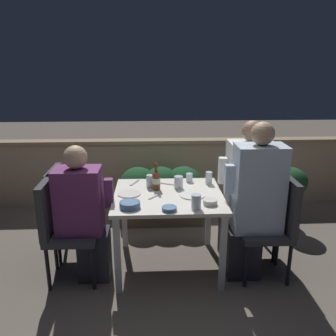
{
  "coord_description": "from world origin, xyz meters",
  "views": [
    {
      "loc": [
        -0.13,
        -2.89,
        1.84
      ],
      "look_at": [
        0.0,
        0.06,
        0.93
      ],
      "focal_mm": 38.0,
      "sensor_mm": 36.0,
      "label": 1
    }
  ],
  "objects_px": {
    "chair_right_near": "(275,219)",
    "chair_right_far": "(265,204)",
    "person_blue_shirt": "(254,202)",
    "chair_left_far": "(67,207)",
    "beer_bottle": "(156,180)",
    "potted_plant": "(290,191)",
    "person_purple_stripe": "(84,214)",
    "person_white_polo": "(245,191)",
    "chair_left_near": "(60,222)"
  },
  "relations": [
    {
      "from": "chair_left_near",
      "to": "chair_right_near",
      "type": "bearing_deg",
      "value": -0.74
    },
    {
      "from": "person_blue_shirt",
      "to": "chair_right_far",
      "type": "bearing_deg",
      "value": 57.02
    },
    {
      "from": "chair_left_far",
      "to": "person_purple_stripe",
      "type": "bearing_deg",
      "value": -54.65
    },
    {
      "from": "chair_left_far",
      "to": "potted_plant",
      "type": "distance_m",
      "value": 2.39
    },
    {
      "from": "chair_right_near",
      "to": "chair_right_far",
      "type": "xyz_separation_m",
      "value": [
        0.01,
        0.32,
        0.0
      ]
    },
    {
      "from": "chair_left_far",
      "to": "person_blue_shirt",
      "type": "distance_m",
      "value": 1.68
    },
    {
      "from": "person_purple_stripe",
      "to": "person_blue_shirt",
      "type": "bearing_deg",
      "value": -0.95
    },
    {
      "from": "beer_bottle",
      "to": "potted_plant",
      "type": "distance_m",
      "value": 1.65
    },
    {
      "from": "person_white_polo",
      "to": "chair_right_near",
      "type": "bearing_deg",
      "value": -58.98
    },
    {
      "from": "person_blue_shirt",
      "to": "potted_plant",
      "type": "distance_m",
      "value": 1.15
    },
    {
      "from": "chair_left_far",
      "to": "beer_bottle",
      "type": "height_order",
      "value": "beer_bottle"
    },
    {
      "from": "chair_right_far",
      "to": "person_white_polo",
      "type": "distance_m",
      "value": 0.24
    },
    {
      "from": "chair_right_near",
      "to": "person_blue_shirt",
      "type": "distance_m",
      "value": 0.25
    },
    {
      "from": "person_purple_stripe",
      "to": "potted_plant",
      "type": "xyz_separation_m",
      "value": [
        2.1,
        0.88,
        -0.16
      ]
    },
    {
      "from": "chair_right_near",
      "to": "beer_bottle",
      "type": "height_order",
      "value": "beer_bottle"
    },
    {
      "from": "chair_left_far",
      "to": "potted_plant",
      "type": "height_order",
      "value": "chair_left_far"
    },
    {
      "from": "beer_bottle",
      "to": "chair_right_near",
      "type": "bearing_deg",
      "value": -15.7
    },
    {
      "from": "person_blue_shirt",
      "to": "potted_plant",
      "type": "height_order",
      "value": "person_blue_shirt"
    },
    {
      "from": "person_purple_stripe",
      "to": "chair_right_far",
      "type": "height_order",
      "value": "person_purple_stripe"
    },
    {
      "from": "chair_right_near",
      "to": "chair_left_near",
      "type": "bearing_deg",
      "value": 179.26
    },
    {
      "from": "chair_right_near",
      "to": "chair_right_far",
      "type": "bearing_deg",
      "value": 88.53
    },
    {
      "from": "chair_right_near",
      "to": "chair_right_far",
      "type": "relative_size",
      "value": 1.0
    },
    {
      "from": "chair_right_far",
      "to": "person_purple_stripe",
      "type": "bearing_deg",
      "value": -169.85
    },
    {
      "from": "chair_right_far",
      "to": "chair_left_far",
      "type": "bearing_deg",
      "value": 179.44
    },
    {
      "from": "chair_right_near",
      "to": "beer_bottle",
      "type": "relative_size",
      "value": 3.63
    },
    {
      "from": "person_purple_stripe",
      "to": "beer_bottle",
      "type": "distance_m",
      "value": 0.69
    },
    {
      "from": "chair_left_far",
      "to": "beer_bottle",
      "type": "distance_m",
      "value": 0.87
    },
    {
      "from": "chair_left_near",
      "to": "beer_bottle",
      "type": "bearing_deg",
      "value": 17.83
    },
    {
      "from": "beer_bottle",
      "to": "person_white_polo",
      "type": "bearing_deg",
      "value": 2.15
    },
    {
      "from": "person_blue_shirt",
      "to": "chair_right_far",
      "type": "xyz_separation_m",
      "value": [
        0.2,
        0.32,
        -0.16
      ]
    },
    {
      "from": "chair_left_near",
      "to": "person_purple_stripe",
      "type": "distance_m",
      "value": 0.21
    },
    {
      "from": "beer_bottle",
      "to": "potted_plant",
      "type": "height_order",
      "value": "beer_bottle"
    },
    {
      "from": "person_purple_stripe",
      "to": "person_blue_shirt",
      "type": "distance_m",
      "value": 1.43
    },
    {
      "from": "chair_left_far",
      "to": "chair_right_near",
      "type": "height_order",
      "value": "same"
    },
    {
      "from": "person_purple_stripe",
      "to": "person_white_polo",
      "type": "height_order",
      "value": "person_white_polo"
    },
    {
      "from": "person_purple_stripe",
      "to": "person_blue_shirt",
      "type": "xyz_separation_m",
      "value": [
        1.42,
        -0.02,
        0.09
      ]
    },
    {
      "from": "chair_left_near",
      "to": "chair_right_far",
      "type": "bearing_deg",
      "value": 9.05
    },
    {
      "from": "person_purple_stripe",
      "to": "person_blue_shirt",
      "type": "height_order",
      "value": "person_blue_shirt"
    },
    {
      "from": "chair_left_near",
      "to": "beer_bottle",
      "type": "height_order",
      "value": "beer_bottle"
    },
    {
      "from": "chair_left_far",
      "to": "person_white_polo",
      "type": "bearing_deg",
      "value": -0.63
    },
    {
      "from": "chair_right_near",
      "to": "person_blue_shirt",
      "type": "relative_size",
      "value": 0.66
    },
    {
      "from": "chair_right_near",
      "to": "person_blue_shirt",
      "type": "xyz_separation_m",
      "value": [
        -0.2,
        0.0,
        0.16
      ]
    },
    {
      "from": "chair_left_near",
      "to": "chair_left_far",
      "type": "bearing_deg",
      "value": 93.26
    },
    {
      "from": "person_purple_stripe",
      "to": "person_white_polo",
      "type": "bearing_deg",
      "value": 11.52
    },
    {
      "from": "beer_bottle",
      "to": "chair_left_far",
      "type": "bearing_deg",
      "value": 176.61
    },
    {
      "from": "person_white_polo",
      "to": "person_blue_shirt",
      "type": "bearing_deg",
      "value": -91.26
    },
    {
      "from": "chair_left_near",
      "to": "chair_left_far",
      "type": "height_order",
      "value": "same"
    },
    {
      "from": "person_purple_stripe",
      "to": "potted_plant",
      "type": "height_order",
      "value": "person_purple_stripe"
    },
    {
      "from": "person_purple_stripe",
      "to": "person_blue_shirt",
      "type": "relative_size",
      "value": 0.87
    },
    {
      "from": "person_blue_shirt",
      "to": "person_white_polo",
      "type": "xyz_separation_m",
      "value": [
        0.01,
        0.32,
        -0.02
      ]
    }
  ]
}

